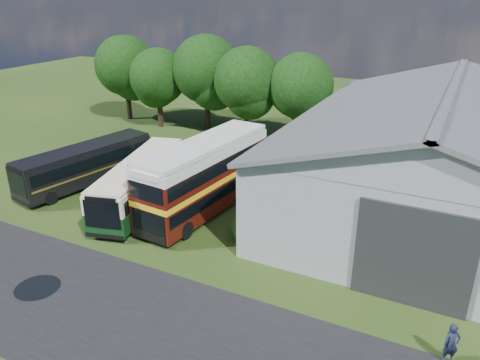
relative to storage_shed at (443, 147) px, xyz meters
The scene contains 16 objects.
ground 22.31m from the storage_shed, 133.18° to the right, with size 120.00×120.00×0.00m, color #233912.
asphalt_road 22.84m from the storage_shed, 122.30° to the right, with size 60.00×8.00×0.02m, color black.
puddle 25.50m from the storage_shed, 130.99° to the right, with size 2.20×2.20×0.01m, color black.
storage_shed is the anchor object (origin of this frame).
tree_left_a 34.12m from the storage_shed, 165.53° to the left, with size 6.46×6.46×9.12m.
tree_left_b 29.01m from the storage_shed, 164.98° to the left, with size 5.78×5.78×8.16m.
tree_mid 24.71m from the storage_shed, 159.03° to the left, with size 6.80×6.80×9.60m.
tree_right_a 19.68m from the storage_shed, 156.53° to the left, with size 6.26×6.26×8.83m.
tree_right_b 15.65m from the storage_shed, 146.47° to the left, with size 5.98×5.98×8.45m.
shrub_front 14.33m from the storage_shed, 133.27° to the right, with size 1.70×1.70×1.70m, color #194714.
shrub_mid 13.02m from the storage_shed, 139.65° to the right, with size 1.60×1.60×1.60m, color #194714.
shrub_back 11.90m from the storage_shed, 147.52° to the right, with size 1.80×1.80×1.80m, color #194714.
bus_green_single 20.11m from the storage_shed, 153.91° to the right, with size 5.31×11.30×3.04m.
bus_maroon_double 15.59m from the storage_shed, 150.43° to the right, with size 3.86×11.32×4.77m.
bus_dark_single 25.11m from the storage_shed, 161.79° to the right, with size 4.49×10.95×2.94m.
visitor_a 15.63m from the storage_shed, 82.14° to the right, with size 0.65×0.43×1.78m, color #181D36.
Camera 1 is at (16.18, -15.75, 13.86)m, focal length 35.00 mm.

